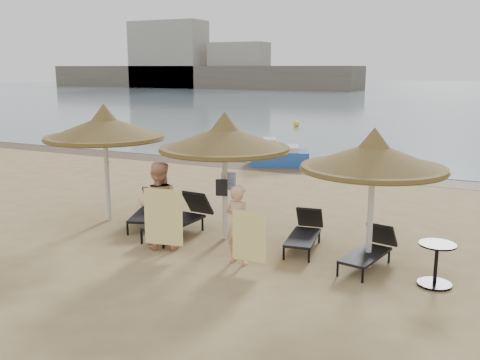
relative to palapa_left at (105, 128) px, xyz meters
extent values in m
plane|color=tan|center=(3.07, -0.96, -2.36)|extent=(160.00, 160.00, 0.00)
cube|color=slate|center=(3.07, 79.04, -2.34)|extent=(200.00, 140.00, 0.03)
cube|color=brown|center=(3.07, 8.44, -2.35)|extent=(200.00, 1.60, 0.01)
cube|color=#685C4D|center=(-41.93, 77.04, -0.36)|extent=(60.00, 10.00, 4.00)
cube|color=gray|center=(-46.93, 75.04, 3.64)|extent=(14.00, 6.00, 12.00)
cube|color=gray|center=(-32.93, 76.04, 1.64)|extent=(10.00, 5.00, 8.00)
cylinder|color=silver|center=(0.00, 0.00, -1.28)|extent=(0.12, 0.12, 2.16)
cone|color=brown|center=(0.00, 0.00, 0.03)|extent=(2.99, 2.99, 0.57)
cone|color=brown|center=(0.00, 0.00, 0.37)|extent=(0.72, 0.72, 0.46)
cylinder|color=brown|center=(0.00, 0.00, -0.24)|extent=(2.93, 2.93, 0.10)
cylinder|color=silver|center=(3.38, -0.08, -1.30)|extent=(0.12, 0.12, 2.11)
cone|color=brown|center=(3.38, -0.08, -0.03)|extent=(2.91, 2.91, 0.55)
cone|color=brown|center=(3.38, -0.08, 0.31)|extent=(0.70, 0.70, 0.45)
cylinder|color=brown|center=(3.38, -0.08, -0.29)|extent=(2.85, 2.85, 0.10)
cylinder|color=silver|center=(6.69, -0.41, -1.36)|extent=(0.11, 0.11, 2.00)
cone|color=brown|center=(6.69, -0.41, -0.15)|extent=(2.76, 2.76, 0.52)
cone|color=brown|center=(6.69, -0.41, 0.17)|extent=(0.67, 0.67, 0.43)
cylinder|color=brown|center=(6.69, -0.41, -0.39)|extent=(2.71, 2.71, 0.10)
cylinder|color=black|center=(1.22, -0.84, -2.22)|extent=(0.05, 0.05, 0.28)
cylinder|color=black|center=(1.74, -0.65, -2.22)|extent=(0.05, 0.05, 0.28)
cylinder|color=black|center=(0.74, 0.47, -2.22)|extent=(0.05, 0.05, 0.28)
cylinder|color=black|center=(1.26, 0.66, -2.22)|extent=(0.05, 0.05, 0.28)
cube|color=black|center=(1.22, -0.04, -2.05)|extent=(1.09, 1.61, 0.06)
cube|color=black|center=(0.92, 0.78, -1.81)|extent=(0.72, 0.61, 0.56)
cylinder|color=black|center=(1.89, -1.21, -2.21)|extent=(0.05, 0.05, 0.30)
cylinder|color=black|center=(2.49, -1.26, -2.21)|extent=(0.05, 0.05, 0.30)
cylinder|color=black|center=(2.00, 0.29, -2.21)|extent=(0.05, 0.05, 0.30)
cylinder|color=black|center=(2.60, 0.24, -2.21)|extent=(0.05, 0.05, 0.30)
cube|color=black|center=(2.25, -0.43, -2.02)|extent=(0.79, 1.66, 0.06)
cube|color=black|center=(2.32, 0.51, -1.76)|extent=(0.70, 0.50, 0.61)
cylinder|color=black|center=(5.07, -0.78, -2.23)|extent=(0.05, 0.05, 0.26)
cylinder|color=black|center=(5.58, -0.71, -2.23)|extent=(0.05, 0.05, 0.26)
cylinder|color=black|center=(4.88, 0.49, -2.23)|extent=(0.05, 0.05, 0.26)
cylinder|color=black|center=(5.39, 0.56, -2.23)|extent=(0.05, 0.05, 0.26)
cube|color=black|center=(5.23, -0.06, -2.07)|extent=(0.76, 1.45, 0.06)
cube|color=black|center=(5.11, 0.74, -1.85)|extent=(0.62, 0.47, 0.52)
cylinder|color=black|center=(6.29, -1.17, -2.23)|extent=(0.04, 0.04, 0.25)
cylinder|color=black|center=(6.78, -1.27, -2.23)|extent=(0.04, 0.04, 0.25)
cylinder|color=black|center=(6.54, 0.06, -2.23)|extent=(0.04, 0.04, 0.25)
cylinder|color=black|center=(7.03, -0.04, -2.23)|extent=(0.04, 0.04, 0.25)
cube|color=black|center=(6.67, -0.56, -2.08)|extent=(0.81, 1.42, 0.05)
cube|color=black|center=(6.82, 0.21, -1.86)|extent=(0.62, 0.48, 0.51)
cylinder|color=black|center=(7.97, -0.81, -2.33)|extent=(0.60, 0.60, 0.04)
cylinder|color=black|center=(7.97, -0.81, -1.97)|extent=(0.06, 0.06, 0.73)
cylinder|color=black|center=(7.97, -0.81, -1.59)|extent=(0.65, 0.65, 0.03)
imported|color=#E3A883|center=(2.38, -1.24, -1.26)|extent=(1.18, 0.99, 2.20)
imported|color=#E3A883|center=(4.32, -1.35, -1.43)|extent=(0.95, 0.71, 1.86)
cube|color=yellow|center=(2.73, -1.59, -1.54)|extent=(0.84, 0.16, 1.19)
cube|color=yellow|center=(4.67, -1.60, -1.67)|extent=(0.71, 0.03, 0.99)
cube|color=white|center=(3.38, 0.10, -1.05)|extent=(0.32, 0.14, 0.40)
cube|color=black|center=(3.38, -0.24, -1.13)|extent=(0.27, 0.15, 0.36)
cube|color=#2456B3|center=(1.05, 9.21, -2.07)|extent=(2.60, 2.08, 0.57)
cube|color=silver|center=(1.05, 9.21, -1.72)|extent=(1.76, 1.58, 0.26)
cube|color=silver|center=(0.67, 9.06, -1.48)|extent=(0.82, 1.05, 0.36)
sphere|color=yellow|center=(-3.00, 22.48, -2.15)|extent=(0.40, 0.40, 0.40)
camera|label=1|loc=(8.71, -10.42, 1.48)|focal=40.00mm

